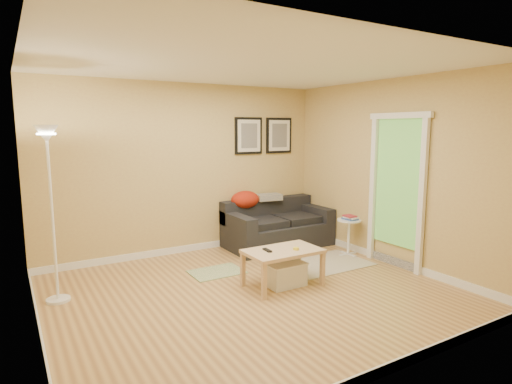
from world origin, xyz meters
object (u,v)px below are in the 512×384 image
storage_bin (285,274)px  floor_lamp (53,220)px  sofa (278,224)px  side_table (349,237)px  coffee_table (283,268)px  book_stack (350,217)px

storage_bin → floor_lamp: size_ratio=0.24×
sofa → storage_bin: 1.79m
side_table → floor_lamp: 4.09m
coffee_table → side_table: bearing=27.0°
coffee_table → storage_bin: coffee_table is taller
storage_bin → floor_lamp: (-2.46, 0.90, 0.78)m
storage_bin → side_table: size_ratio=0.86×
coffee_table → book_stack: (1.60, 0.54, 0.36)m
side_table → book_stack: book_stack is taller
sofa → side_table: sofa is taller
storage_bin → book_stack: size_ratio=2.25×
side_table → sofa: bearing=123.3°
coffee_table → storage_bin: bearing=14.7°
side_table → book_stack: size_ratio=2.60×
floor_lamp → sofa: bearing=10.4°
sofa → storage_bin: (-0.92, -1.52, -0.23)m
sofa → coffee_table: bearing=-122.0°
coffee_table → floor_lamp: (-2.43, 0.91, 0.70)m
sofa → side_table: 1.17m
storage_bin → sofa: bearing=58.8°
sofa → storage_bin: bearing=-121.2°
book_stack → floor_lamp: bearing=162.8°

